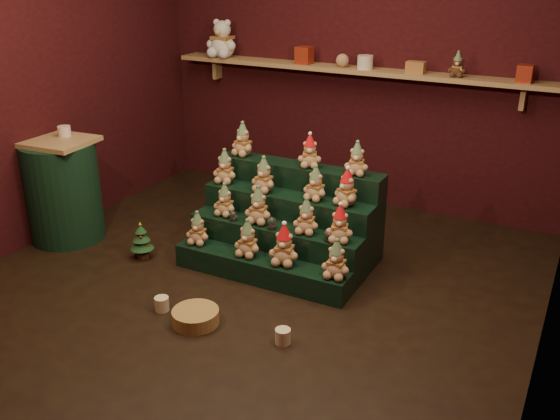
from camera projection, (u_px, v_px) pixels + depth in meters
The scene contains 39 objects.
ground at pixel (251, 284), 4.64m from camera, with size 4.00×4.00×0.00m, color black.
back_wall at pixel (359, 56), 5.79m from camera, with size 4.00×0.10×2.80m, color black.
left_wall at pixel (26, 72), 4.99m from camera, with size 0.10×4.00×2.80m, color black.
back_shelf at pixel (351, 70), 5.69m from camera, with size 3.60×0.26×0.24m.
riser_tier_front at pixel (261, 269), 4.67m from camera, with size 1.40×0.22×0.18m, color black.
riser_tier_midfront at pixel (274, 247), 4.81m from camera, with size 1.40×0.22×0.36m, color black.
riser_tier_midback at pixel (287, 226), 4.96m from camera, with size 1.40×0.22×0.54m, color black.
riser_tier_back at pixel (299, 207), 5.10m from camera, with size 1.40×0.22×0.72m, color black.
teddy_0 at pixel (198, 228), 4.83m from camera, with size 0.18×0.17×0.26m, color tan, non-canonical shape.
teddy_1 at pixel (248, 238), 4.63m from camera, with size 0.20×0.18×0.28m, color tan, non-canonical shape.
teddy_2 at pixel (284, 245), 4.50m from camera, with size 0.22×0.20×0.31m, color tan, non-canonical shape.
teddy_3 at pixel (336, 259), 4.32m from camera, with size 0.20×0.18×0.28m, color tan, non-canonical shape.
teddy_4 at pixel (225, 200), 4.90m from camera, with size 0.18×0.17×0.26m, color tan, non-canonical shape.
teddy_5 at pixel (258, 205), 4.75m from camera, with size 0.21×0.19×0.29m, color tan, non-canonical shape.
teddy_6 at pixel (306, 216), 4.58m from camera, with size 0.19×0.17×0.27m, color tan, non-canonical shape.
teddy_7 at pixel (340, 223), 4.45m from camera, with size 0.20×0.18×0.27m, color tan, non-canonical shape.
teddy_8 at pixel (225, 166), 5.07m from camera, with size 0.20×0.18×0.28m, color tan, non-canonical shape.
teddy_9 at pixel (264, 175), 4.87m from camera, with size 0.20×0.18×0.28m, color tan, non-canonical shape.
teddy_10 at pixel (316, 183), 4.71m from camera, with size 0.19×0.17×0.26m, color tan, non-canonical shape.
teddy_11 at pixel (347, 187), 4.60m from camera, with size 0.20×0.18×0.28m, color tan, non-canonical shape.
teddy_12 at pixel (243, 139), 5.15m from camera, with size 0.20×0.18×0.28m, color tan, non-canonical shape.
teddy_13 at pixel (310, 151), 4.87m from camera, with size 0.19×0.17×0.26m, color tan, non-canonical shape.
teddy_14 at pixel (357, 159), 4.70m from camera, with size 0.18×0.16×0.26m, color tan, non-canonical shape.
snow_globe_a at pixel (233, 216), 4.82m from camera, with size 0.06×0.06×0.08m.
snow_globe_b at pixel (272, 223), 4.67m from camera, with size 0.07×0.07×0.10m.
snow_globe_c at pixel (329, 236), 4.47m from camera, with size 0.07×0.07×0.09m.
side_table at pixel (63, 190), 5.25m from camera, with size 0.61×0.61×0.88m.
table_ornament at pixel (64, 131), 5.14m from camera, with size 0.10×0.10×0.08m, color beige.
mini_christmas_tree at pixel (142, 240), 4.99m from camera, with size 0.19×0.19×0.32m.
mug_left at pixel (162, 304), 4.28m from camera, with size 0.10×0.10×0.10m, color beige.
mug_right at pixel (283, 336), 3.92m from camera, with size 0.10×0.10×0.10m, color beige.
wicker_basket at pixel (196, 317), 4.13m from camera, with size 0.31×0.31×0.10m, color #A78343.
white_bear at pixel (222, 34), 6.14m from camera, with size 0.33×0.30×0.46m, color white, non-canonical shape.
brown_bear at pixel (457, 65), 5.20m from camera, with size 0.15×0.13×0.20m, color #442C16, non-canonical shape.
gift_tin_red_a at pixel (304, 55), 5.82m from camera, with size 0.14×0.14×0.16m, color #A12D18.
gift_tin_cream at pixel (365, 62), 5.57m from camera, with size 0.14×0.14×0.12m, color beige.
gift_tin_red_b at pixel (525, 74), 4.99m from camera, with size 0.12×0.12×0.14m, color #A12D18.
shelf_plush_ball at pixel (342, 60), 5.67m from camera, with size 0.12×0.12×0.12m, color tan.
scarf_gift_box at pixel (416, 67), 5.38m from camera, with size 0.16×0.10×0.10m, color #D24D1D.
Camera 1 is at (2.09, -3.52, 2.28)m, focal length 40.00 mm.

